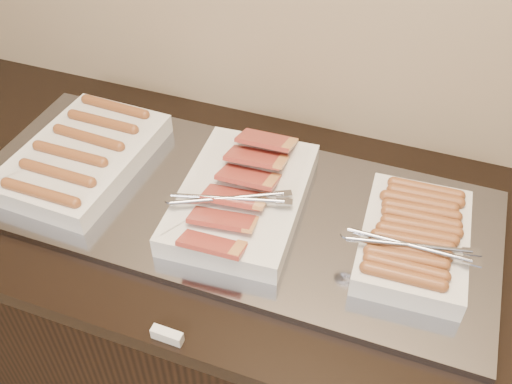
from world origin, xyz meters
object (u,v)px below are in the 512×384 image
Objects in this scene: warming_tray at (227,204)px; dish_center at (241,196)px; counter at (237,321)px; dish_right at (414,238)px; dish_left at (83,155)px.

dish_center reaches higher than warming_tray.
dish_right is (0.40, -0.00, 0.50)m from counter.
dish_left is 0.79m from dish_right.
counter is 0.64m from dish_right.
dish_right is (0.79, -0.00, 0.01)m from dish_left.
dish_center is 1.27× the size of dish_right.
dish_center is (0.02, -0.00, 0.50)m from counter.
dish_left is (-0.39, -0.00, 0.50)m from counter.
counter is 0.50m from dish_center.
dish_right reaches higher than warming_tray.
dish_right is (0.42, -0.00, 0.05)m from warming_tray.
dish_right is at bearing -3.90° from dish_center.
dish_right is at bearing 1.70° from dish_left.
dish_right reaches higher than counter.
warming_tray is at bearing 171.15° from dish_center.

